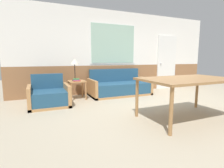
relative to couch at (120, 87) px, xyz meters
name	(u,v)px	position (x,y,z in m)	size (l,w,h in m)	color
ground_plane	(175,112)	(0.34, -2.10, -0.24)	(16.00, 16.00, 0.00)	#B2A58C
wall_back	(121,52)	(0.32, 0.53, 1.13)	(7.20, 0.09, 2.70)	#8E603D
couch	(120,87)	(0.00, 0.00, 0.00)	(1.91, 0.89, 0.81)	#B27F4C
armchair	(49,97)	(-2.15, -0.49, -0.01)	(0.94, 0.85, 0.76)	#B27F4C
side_table	(77,84)	(-1.36, -0.04, 0.18)	(0.46, 0.46, 0.53)	#B27F4C
table_lamp	(75,63)	(-1.39, 0.04, 0.79)	(0.26, 0.26, 0.62)	black
book_stack	(76,80)	(-1.39, -0.12, 0.32)	(0.22, 0.18, 0.07)	#B22823
dining_table	(188,82)	(0.21, -2.51, 0.47)	(1.75, 1.08, 0.78)	#9E7042
entry_door	(167,62)	(2.25, 0.48, 0.76)	(0.86, 0.09, 2.00)	white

